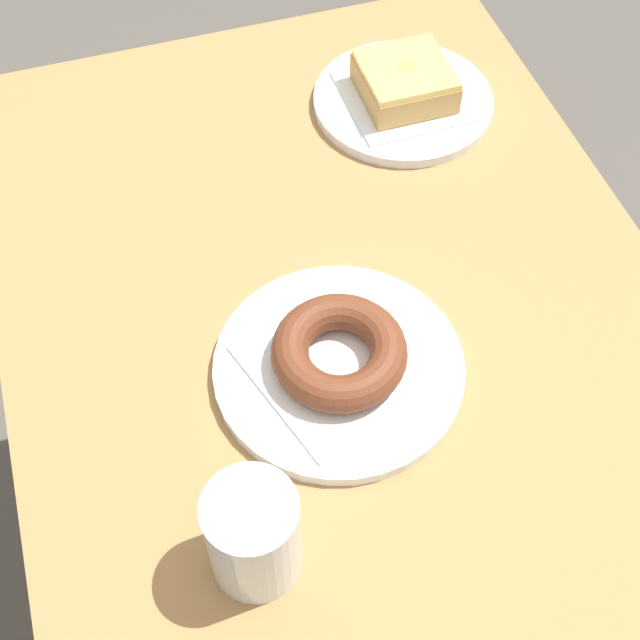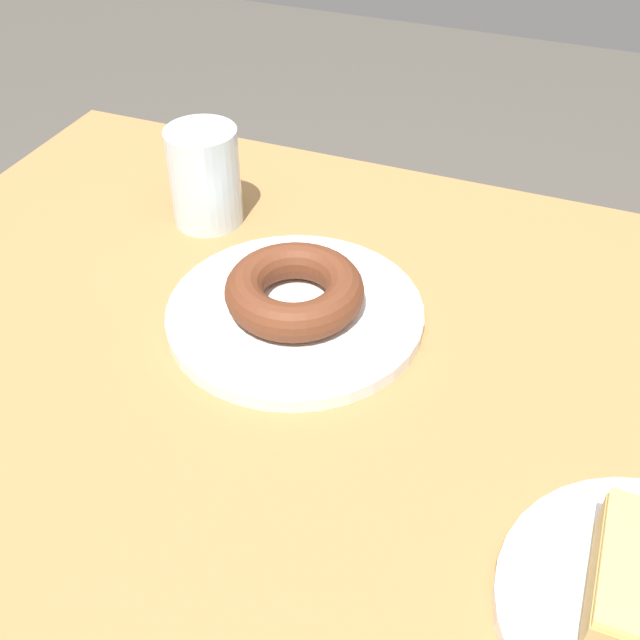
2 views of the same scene
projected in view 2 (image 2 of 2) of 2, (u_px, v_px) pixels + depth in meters
The scene contains 5 objects.
table at pixel (335, 453), 0.76m from camera, with size 0.96×0.66×0.78m.
plate_chocolate_ring at pixel (295, 313), 0.70m from camera, with size 0.23×0.23×0.01m, color white.
napkin_chocolate_ring at pixel (295, 307), 0.69m from camera, with size 0.15×0.15×0.00m, color white.
donut_chocolate_ring at pixel (294, 290), 0.68m from camera, with size 0.12×0.12×0.03m, color brown.
water_glass at pixel (205, 176), 0.80m from camera, with size 0.07×0.07×0.10m, color silver.
Camera 2 is at (-0.17, 0.46, 1.23)m, focal length 43.03 mm.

